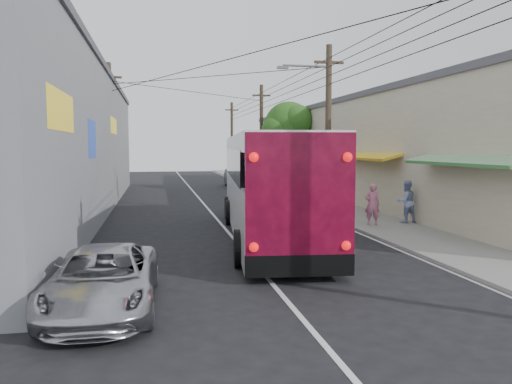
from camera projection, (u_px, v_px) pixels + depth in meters
ground at (298, 314)px, 9.89m from camera, size 120.00×120.00×0.00m
sidewalk at (309, 200)px, 30.69m from camera, size 3.00×80.00×0.12m
building_right at (365, 149)px, 33.25m from camera, size 7.09×40.00×6.25m
building_left at (40, 140)px, 25.47m from camera, size 7.20×36.00×7.25m
utility_poles at (254, 133)px, 29.99m from camera, size 11.80×45.28×8.00m
street_tree at (290, 128)px, 36.23m from camera, size 4.40×4.00×6.60m
coach_bus at (269, 185)px, 18.20m from camera, size 4.05×13.05×3.70m
jeepney at (103, 280)px, 10.07m from camera, size 2.22×4.59×1.26m
parked_suv at (299, 200)px, 23.26m from camera, size 3.11×6.19×1.73m
parked_car_mid at (261, 184)px, 35.50m from camera, size 2.07×4.33×1.43m
parked_car_far at (235, 178)px, 41.77m from camera, size 1.76×4.53×1.47m
pedestrian_near at (372, 204)px, 20.39m from camera, size 0.71×0.57×1.70m
pedestrian_far at (406, 202)px, 20.99m from camera, size 0.93×0.76×1.79m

